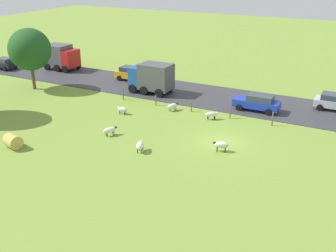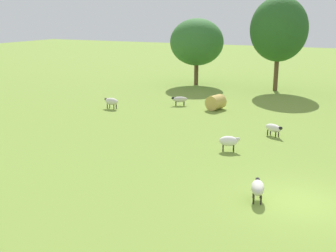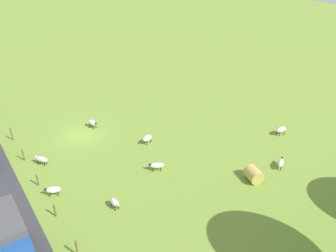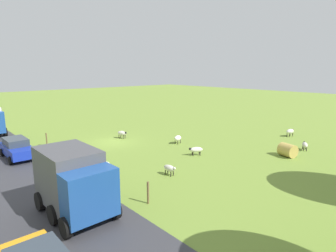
# 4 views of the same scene
# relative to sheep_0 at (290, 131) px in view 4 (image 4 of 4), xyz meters

# --- Properties ---
(ground_plane) EXTENTS (160.00, 160.00, 0.00)m
(ground_plane) POSITION_rel_sheep_0_xyz_m (15.85, -11.00, -0.58)
(ground_plane) COLOR olive
(sheep_0) EXTENTS (1.30, 0.64, 0.85)m
(sheep_0) POSITION_rel_sheep_0_xyz_m (0.00, 0.00, 0.00)
(sheep_0) COLOR silver
(sheep_0) RESTS_ON ground_plane
(sheep_1) EXTENTS (0.52, 1.10, 0.73)m
(sheep_1) POSITION_rel_sheep_0_xyz_m (17.68, -0.27, -0.08)
(sheep_1) COLOR silver
(sheep_1) RESTS_ON ground_plane
(sheep_2) EXTENTS (1.25, 0.98, 0.74)m
(sheep_2) POSITION_rel_sheep_0_xyz_m (12.88, -2.19, -0.07)
(sheep_2) COLOR silver
(sheep_2) RESTS_ON ground_plane
(sheep_3) EXTENTS (0.79, 1.28, 0.82)m
(sheep_3) POSITION_rel_sheep_0_xyz_m (14.30, -11.64, -0.02)
(sheep_3) COLOR beige
(sheep_3) RESTS_ON ground_plane
(sheep_4) EXTENTS (1.25, 0.93, 0.73)m
(sheep_4) POSITION_rel_sheep_0_xyz_m (20.81, -4.12, -0.10)
(sheep_4) COLOR silver
(sheep_4) RESTS_ON ground_plane
(sheep_5) EXTENTS (1.17, 0.84, 0.82)m
(sheep_5) POSITION_rel_sheep_0_xyz_m (11.34, -6.09, -0.03)
(sheep_5) COLOR white
(sheep_5) RESTS_ON ground_plane
(sheep_6) EXTENTS (1.06, 1.22, 0.76)m
(sheep_6) POSITION_rel_sheep_0_xyz_m (20.34, -8.43, -0.06)
(sheep_6) COLOR silver
(sheep_6) RESTS_ON ground_plane
(sheep_7) EXTENTS (1.26, 0.97, 0.72)m
(sheep_7) POSITION_rel_sheep_0_xyz_m (4.24, 3.37, -0.08)
(sheep_7) COLOR beige
(sheep_7) RESTS_ON ground_plane
(hay_bale_0) EXTENTS (1.42, 1.54, 1.12)m
(hay_bale_0) POSITION_rel_sheep_0_xyz_m (7.32, 3.21, -0.02)
(hay_bale_0) COLOR tan
(hay_bale_0) RESTS_ON ground_plane
(fence_post_0) EXTENTS (0.12, 0.12, 1.28)m
(fence_post_0) POSITION_rel_sheep_0_xyz_m (21.42, -13.85, 0.06)
(fence_post_0) COLOR brown
(fence_post_0) RESTS_ON ground_plane
(fence_post_1) EXTENTS (0.12, 0.12, 1.13)m
(fence_post_1) POSITION_rel_sheep_0_xyz_m (21.42, -9.86, -0.01)
(fence_post_1) COLOR brown
(fence_post_1) RESTS_ON ground_plane
(fence_post_2) EXTENTS (0.12, 0.12, 1.06)m
(fence_post_2) POSITION_rel_sheep_0_xyz_m (21.42, -5.87, -0.04)
(fence_post_2) COLOR brown
(fence_post_2) RESTS_ON ground_plane
(fence_post_3) EXTENTS (0.12, 0.12, 1.09)m
(fence_post_3) POSITION_rel_sheep_0_xyz_m (21.42, -1.88, -0.03)
(fence_post_3) COLOR brown
(fence_post_3) RESTS_ON ground_plane
(fence_post_4) EXTENTS (0.12, 0.12, 1.27)m
(fence_post_4) POSITION_rel_sheep_0_xyz_m (21.42, 2.10, 0.06)
(fence_post_4) COLOR brown
(fence_post_4) RESTS_ON ground_plane
(truck_0) EXTENTS (2.74, 4.65, 3.29)m
(truck_0) POSITION_rel_sheep_0_xyz_m (24.92, 0.55, 1.24)
(truck_0) COLOR #1E4C99
(truck_0) RESTS_ON road_strip
(car_0) EXTENTS (1.98, 4.46, 1.62)m
(car_0) POSITION_rel_sheep_0_xyz_m (24.58, -11.55, 0.32)
(car_0) COLOR #1933B2
(car_0) RESTS_ON road_strip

